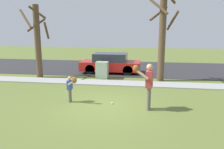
# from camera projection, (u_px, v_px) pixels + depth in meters

# --- Properties ---
(ground_plane) EXTENTS (48.00, 48.00, 0.00)m
(ground_plane) POSITION_uv_depth(u_px,v_px,m) (115.00, 84.00, 12.09)
(ground_plane) COLOR olive
(sidewalk_strip) EXTENTS (36.00, 1.20, 0.06)m
(sidewalk_strip) POSITION_uv_depth(u_px,v_px,m) (115.00, 83.00, 12.18)
(sidewalk_strip) COLOR #A3A39E
(sidewalk_strip) RESTS_ON ground
(road_surface) EXTENTS (36.00, 6.80, 0.02)m
(road_surface) POSITION_uv_depth(u_px,v_px,m) (124.00, 68.00, 17.02)
(road_surface) COLOR #2D2D30
(road_surface) RESTS_ON ground
(person_adult) EXTENTS (0.75, 0.61, 1.72)m
(person_adult) POSITION_uv_depth(u_px,v_px,m) (148.00, 82.00, 8.05)
(person_adult) COLOR #6B6656
(person_adult) RESTS_ON ground
(person_child) EXTENTS (0.47, 0.47, 1.11)m
(person_child) POSITION_uv_depth(u_px,v_px,m) (71.00, 85.00, 8.92)
(person_child) COLOR #6B6656
(person_child) RESTS_ON ground
(baseball) EXTENTS (0.07, 0.07, 0.07)m
(baseball) POSITION_uv_depth(u_px,v_px,m) (112.00, 103.00, 8.84)
(baseball) COLOR white
(baseball) RESTS_ON ground
(utility_cabinet) EXTENTS (0.71, 0.60, 1.02)m
(utility_cabinet) POSITION_uv_depth(u_px,v_px,m) (102.00, 70.00, 13.33)
(utility_cabinet) COLOR #9EB293
(utility_cabinet) RESTS_ON ground
(street_tree_near) EXTENTS (1.85, 1.88, 5.21)m
(street_tree_near) POSITION_uv_depth(u_px,v_px,m) (162.00, 32.00, 12.32)
(street_tree_near) COLOR brown
(street_tree_near) RESTS_ON ground
(street_tree_far) EXTENTS (1.84, 1.88, 4.36)m
(street_tree_far) POSITION_uv_depth(u_px,v_px,m) (37.00, 39.00, 13.31)
(street_tree_far) COLOR brown
(street_tree_far) RESTS_ON ground
(parked_hatchback_red) EXTENTS (4.00, 1.75, 1.33)m
(parked_hatchback_red) POSITION_uv_depth(u_px,v_px,m) (111.00, 63.00, 15.07)
(parked_hatchback_red) COLOR red
(parked_hatchback_red) RESTS_ON road_surface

